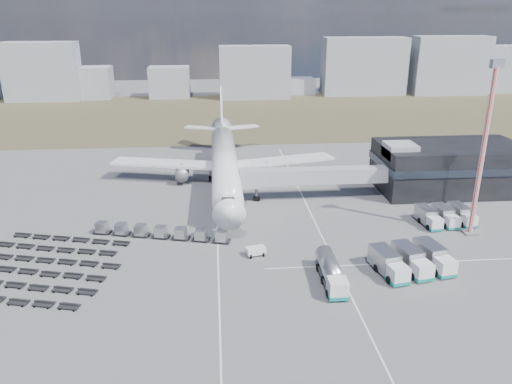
{
  "coord_description": "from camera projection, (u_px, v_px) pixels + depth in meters",
  "views": [
    {
      "loc": [
        -1.91,
        -74.35,
        36.89
      ],
      "look_at": [
        5.59,
        14.86,
        4.0
      ],
      "focal_mm": 35.0,
      "sensor_mm": 36.0,
      "label": 1
    }
  ],
  "objects": [
    {
      "name": "ground",
      "position": [
        230.0,
        246.0,
        82.41
      ],
      "size": [
        420.0,
        420.0,
        0.0
      ],
      "primitive_type": "plane",
      "color": "#565659",
      "rests_on": "ground"
    },
    {
      "name": "baggage_dollies",
      "position": [
        34.0,
        266.0,
        75.46
      ],
      "size": [
        27.99,
        25.72,
        0.65
      ],
      "rotation": [
        0.0,
        0.0,
        -0.26
      ],
      "color": "black",
      "rests_on": "ground"
    },
    {
      "name": "terminal",
      "position": [
        448.0,
        166.0,
        106.77
      ],
      "size": [
        30.4,
        16.4,
        11.0
      ],
      "color": "black",
      "rests_on": "ground"
    },
    {
      "name": "catering_truck",
      "position": [
        228.0,
        171.0,
        116.21
      ],
      "size": [
        3.6,
        6.15,
        2.65
      ],
      "rotation": [
        0.0,
        0.0,
        0.23
      ],
      "color": "silver",
      "rests_on": "ground"
    },
    {
      "name": "lane_markings",
      "position": [
        286.0,
        237.0,
        85.99
      ],
      "size": [
        47.12,
        110.0,
        0.01
      ],
      "color": "silver",
      "rests_on": "ground"
    },
    {
      "name": "jet_bridge",
      "position": [
        304.0,
        176.0,
        101.02
      ],
      "size": [
        30.3,
        3.8,
        7.05
      ],
      "color": "#939399",
      "rests_on": "ground"
    },
    {
      "name": "service_trucks_near",
      "position": [
        412.0,
        260.0,
        74.19
      ],
      "size": [
        11.8,
        9.79,
        3.18
      ],
      "rotation": [
        0.0,
        0.0,
        0.2
      ],
      "color": "silver",
      "rests_on": "ground"
    },
    {
      "name": "pushback_tug",
      "position": [
        256.0,
        251.0,
        79.24
      ],
      "size": [
        3.36,
        2.4,
        1.39
      ],
      "primitive_type": "cube",
      "rotation": [
        0.0,
        0.0,
        0.25
      ],
      "color": "silver",
      "rests_on": "ground"
    },
    {
      "name": "fuel_tanker",
      "position": [
        331.0,
        272.0,
        70.91
      ],
      "size": [
        2.83,
        10.72,
        3.46
      ],
      "rotation": [
        0.0,
        0.0,
        -0.01
      ],
      "color": "silver",
      "rests_on": "ground"
    },
    {
      "name": "skyline",
      "position": [
        240.0,
        72.0,
        221.11
      ],
      "size": [
        315.73,
        23.61,
        25.72
      ],
      "color": "#91949E",
      "rests_on": "ground"
    },
    {
      "name": "grass_strip",
      "position": [
        220.0,
        115.0,
        185.3
      ],
      "size": [
        420.0,
        90.0,
        0.01
      ],
      "primitive_type": "cube",
      "color": "#473E2A",
      "rests_on": "ground"
    },
    {
      "name": "airliner",
      "position": [
        224.0,
        160.0,
        110.87
      ],
      "size": [
        51.59,
        64.53,
        17.62
      ],
      "color": "silver",
      "rests_on": "ground"
    },
    {
      "name": "floodlight_mast",
      "position": [
        483.0,
        151.0,
        82.11
      ],
      "size": [
        2.8,
        2.29,
        29.67
      ],
      "rotation": [
        0.0,
        0.0,
        0.41
      ],
      "color": "red",
      "rests_on": "ground"
    },
    {
      "name": "service_trucks_far",
      "position": [
        445.0,
        216.0,
        90.75
      ],
      "size": [
        9.64,
        7.67,
        2.74
      ],
      "rotation": [
        0.0,
        0.0,
        0.1
      ],
      "color": "silver",
      "rests_on": "ground"
    },
    {
      "name": "uld_row",
      "position": [
        161.0,
        232.0,
        85.15
      ],
      "size": [
        23.94,
        7.78,
        1.88
      ],
      "rotation": [
        0.0,
        0.0,
        -0.25
      ],
      "color": "black",
      "rests_on": "ground"
    }
  ]
}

